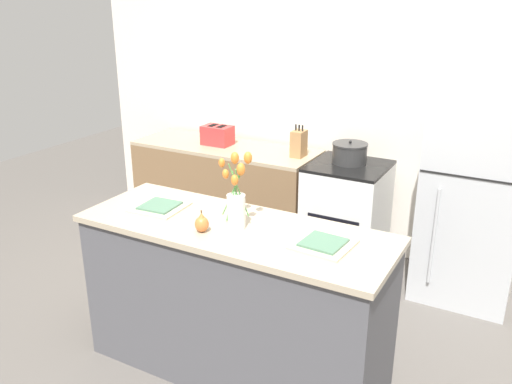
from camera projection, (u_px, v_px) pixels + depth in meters
The scene contains 13 objects.
ground_plane at pixel (236, 367), 3.34m from camera, with size 10.00×10.00×0.00m, color #59544F.
back_wall at pixel (357, 97), 4.51m from camera, with size 5.20×0.08×2.70m.
kitchen_island at pixel (235, 300), 3.17m from camera, with size 1.80×0.66×0.95m.
back_counter at pixel (226, 192), 4.98m from camera, with size 1.68×0.60×0.88m.
stove_range at pixel (346, 216), 4.45m from camera, with size 0.60×0.61×0.88m.
refrigerator at pixel (475, 191), 3.89m from camera, with size 0.68×0.67×1.65m.
flower_vase at pixel (236, 200), 2.93m from camera, with size 0.17×0.15×0.43m.
pear_figurine at pixel (202, 223), 2.92m from camera, with size 0.08×0.08×0.13m.
plate_setting_left at pixel (160, 207), 3.25m from camera, with size 0.30×0.30×0.02m.
plate_setting_right at pixel (323, 244), 2.77m from camera, with size 0.30×0.30×0.02m.
toaster at pixel (217, 135), 4.83m from camera, with size 0.28×0.18×0.17m.
cooking_pot at pixel (350, 153), 4.32m from camera, with size 0.28×0.28×0.18m.
knife_block at pixel (299, 144), 4.47m from camera, with size 0.10×0.14×0.27m.
Camera 1 is at (1.44, -2.35, 2.17)m, focal length 38.00 mm.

